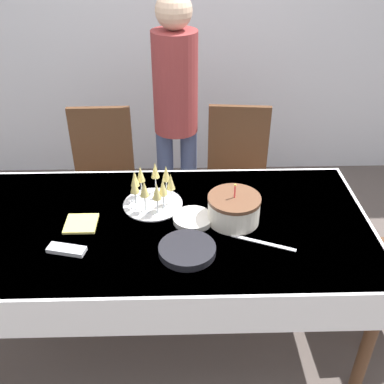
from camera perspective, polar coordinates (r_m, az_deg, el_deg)
The scene contains 13 objects.
ground_plane at distance 2.68m, azimuth -2.82°, elevation -16.67°, with size 12.00×12.00×0.00m, color #564C47.
wall_back at distance 3.65m, azimuth -2.97°, elevation 21.94°, with size 8.00×0.05×2.70m.
dining_table at distance 2.23m, azimuth -3.26°, elevation -5.92°, with size 1.98×1.00×0.74m.
dining_chair_far_left at distance 3.02m, azimuth -11.25°, elevation 2.10°, with size 0.43×0.43×0.96m.
dining_chair_far_right at distance 3.00m, azimuth 5.73°, elevation 2.36°, with size 0.46×0.46×0.96m.
birthday_cake at distance 2.15m, azimuth 5.32°, elevation -2.15°, with size 0.25×0.25×0.21m.
champagne_tray at distance 2.25m, azimuth -5.08°, elevation 0.52°, with size 0.30×0.30×0.18m.
plate_stack_main at distance 1.98m, azimuth -0.62°, elevation -7.35°, with size 0.25×0.25×0.03m.
plate_stack_dessert at distance 2.17m, azimuth 0.11°, elevation -3.43°, with size 0.19×0.19×0.03m.
cake_knife at distance 2.07m, azimuth 9.01°, elevation -6.39°, with size 0.28×0.13×0.00m.
fork_pile at distance 2.07m, azimuth -15.64°, elevation -7.06°, with size 0.18×0.10×0.02m.
napkin_pile at distance 2.22m, azimuth -13.90°, elevation -3.92°, with size 0.15×0.15×0.01m.
person_standing at distance 2.88m, azimuth -2.09°, elevation 11.38°, with size 0.28×0.28×1.64m.
Camera 1 is at (0.08, -1.74, 2.04)m, focal length 42.00 mm.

